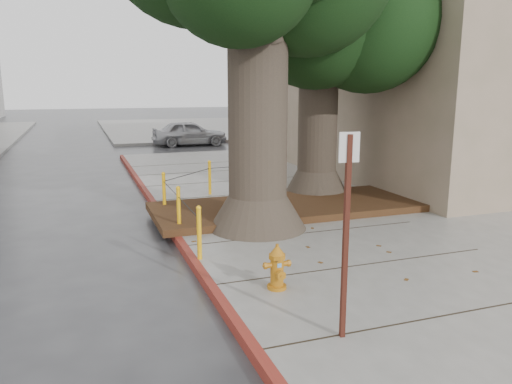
% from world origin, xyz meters
% --- Properties ---
extents(ground, '(140.00, 140.00, 0.00)m').
position_xyz_m(ground, '(0.00, 0.00, 0.00)').
color(ground, '#28282B').
rests_on(ground, ground).
extents(sidewalk_main, '(16.00, 26.00, 0.15)m').
position_xyz_m(sidewalk_main, '(6.00, 2.50, 0.07)').
color(sidewalk_main, slate).
rests_on(sidewalk_main, ground).
extents(sidewalk_far, '(16.00, 20.00, 0.15)m').
position_xyz_m(sidewalk_far, '(6.00, 30.00, 0.07)').
color(sidewalk_far, slate).
rests_on(sidewalk_far, ground).
extents(curb_red, '(0.14, 26.00, 0.16)m').
position_xyz_m(curb_red, '(-2.00, 2.50, 0.07)').
color(curb_red, maroon).
rests_on(curb_red, ground).
extents(planter_bed, '(6.40, 2.60, 0.16)m').
position_xyz_m(planter_bed, '(0.90, 3.90, 0.23)').
color(planter_bed, black).
rests_on(planter_bed, sidewalk_main).
extents(building_corner, '(12.00, 13.00, 10.00)m').
position_xyz_m(building_corner, '(10.00, 8.50, 5.00)').
color(building_corner, gray).
rests_on(building_corner, ground).
extents(building_side_white, '(10.00, 10.00, 9.00)m').
position_xyz_m(building_side_white, '(16.00, 26.00, 4.50)').
color(building_side_white, silver).
rests_on(building_side_white, ground).
extents(building_side_grey, '(12.00, 14.00, 12.00)m').
position_xyz_m(building_side_grey, '(22.00, 32.00, 6.00)').
color(building_side_grey, slate).
rests_on(building_side_grey, ground).
extents(tree_far, '(4.50, 3.80, 7.17)m').
position_xyz_m(tree_far, '(2.64, 5.32, 5.02)').
color(tree_far, '#4C3F33').
rests_on(tree_far, sidewalk_main).
extents(bollard_ring, '(3.79, 5.39, 0.95)m').
position_xyz_m(bollard_ring, '(-0.87, 4.38, 0.66)').
color(bollard_ring, '#FFB40E').
rests_on(bollard_ring, sidewalk_main).
extents(fire_hydrant, '(0.36, 0.32, 0.68)m').
position_xyz_m(fire_hydrant, '(-1.13, -0.45, 0.48)').
color(fire_hydrant, '#BE7213').
rests_on(fire_hydrant, sidewalk_main).
extents(signpost, '(0.24, 0.06, 2.42)m').
position_xyz_m(signpost, '(-0.94, -2.04, 1.52)').
color(signpost, '#471911').
rests_on(signpost, sidewalk_main).
extents(car_silver, '(3.94, 1.67, 1.33)m').
position_xyz_m(car_silver, '(1.85, 19.26, 0.67)').
color(car_silver, '#B0B1B5').
rests_on(car_silver, ground).
extents(car_red, '(3.73, 1.72, 1.19)m').
position_xyz_m(car_red, '(7.11, 19.02, 0.59)').
color(car_red, maroon).
rests_on(car_red, ground).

